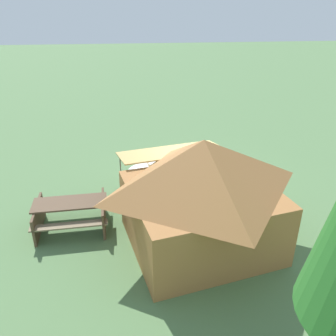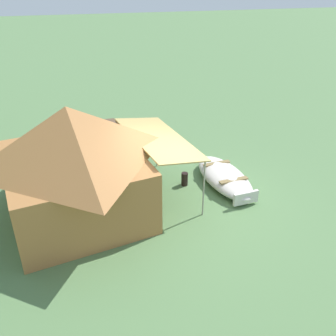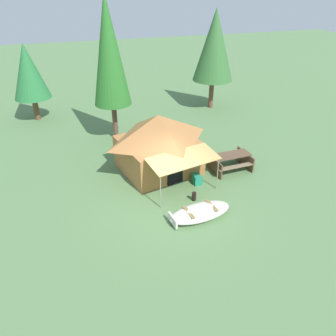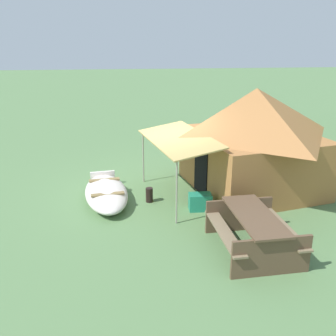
# 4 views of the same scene
# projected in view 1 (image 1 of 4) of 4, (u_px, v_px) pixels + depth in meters

# --- Properties ---
(ground_plane) EXTENTS (80.00, 80.00, 0.00)m
(ground_plane) POSITION_uv_depth(u_px,v_px,m) (192.00, 189.00, 10.84)
(ground_plane) COLOR #567A4A
(beached_rowboat) EXTENTS (2.54, 1.32, 0.42)m
(beached_rowboat) POSITION_uv_depth(u_px,v_px,m) (164.00, 167.00, 11.80)
(beached_rowboat) COLOR silver
(beached_rowboat) RESTS_ON ground_plane
(canvas_cabin_tent) EXTENTS (4.04, 4.88, 2.67)m
(canvas_cabin_tent) POSITION_uv_depth(u_px,v_px,m) (201.00, 192.00, 7.90)
(canvas_cabin_tent) COLOR #A96D3B
(canvas_cabin_tent) RESTS_ON ground_plane
(picnic_table) EXTENTS (1.90, 1.51, 0.76)m
(picnic_table) POSITION_uv_depth(u_px,v_px,m) (71.00, 212.00, 8.85)
(picnic_table) COLOR brown
(picnic_table) RESTS_ON ground_plane
(cooler_box) EXTENTS (0.34, 0.54, 0.40)m
(cooler_box) POSITION_uv_depth(u_px,v_px,m) (145.00, 203.00, 9.74)
(cooler_box) COLOR #228869
(cooler_box) RESTS_ON ground_plane
(fuel_can) EXTENTS (0.24, 0.24, 0.36)m
(fuel_can) POSITION_uv_depth(u_px,v_px,m) (162.00, 183.00, 10.85)
(fuel_can) COLOR black
(fuel_can) RESTS_ON ground_plane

